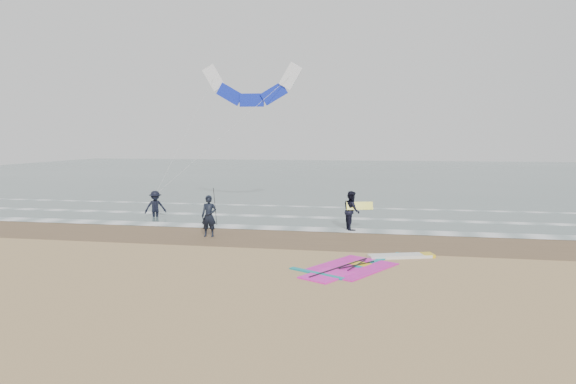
% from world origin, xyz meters
% --- Properties ---
extents(ground, '(120.00, 120.00, 0.00)m').
position_xyz_m(ground, '(0.00, 0.00, 0.00)').
color(ground, tan).
rests_on(ground, ground).
extents(sea_water, '(120.00, 80.00, 0.02)m').
position_xyz_m(sea_water, '(0.00, 48.00, 0.01)').
color(sea_water, '#47605E').
rests_on(sea_water, ground).
extents(wet_sand_band, '(120.00, 5.00, 0.01)m').
position_xyz_m(wet_sand_band, '(0.00, 6.00, 0.00)').
color(wet_sand_band, brown).
rests_on(wet_sand_band, ground).
extents(foam_waterline, '(120.00, 9.15, 0.02)m').
position_xyz_m(foam_waterline, '(0.00, 10.44, 0.03)').
color(foam_waterline, white).
rests_on(foam_waterline, ground).
extents(windsurf_rig, '(5.15, 4.87, 0.12)m').
position_xyz_m(windsurf_rig, '(2.84, 1.50, 0.03)').
color(windsurf_rig, white).
rests_on(windsurf_rig, ground).
extents(person_standing, '(0.72, 0.49, 1.92)m').
position_xyz_m(person_standing, '(-4.47, 5.54, 0.96)').
color(person_standing, black).
rests_on(person_standing, ground).
extents(person_walking, '(0.98, 1.12, 1.94)m').
position_xyz_m(person_walking, '(1.86, 8.49, 0.97)').
color(person_walking, black).
rests_on(person_walking, ground).
extents(person_wading, '(1.40, 1.25, 1.88)m').
position_xyz_m(person_wading, '(-9.44, 10.50, 0.94)').
color(person_wading, black).
rests_on(person_wading, ground).
extents(held_pole, '(0.17, 0.86, 1.82)m').
position_xyz_m(held_pole, '(-4.17, 5.54, 1.41)').
color(held_pole, black).
rests_on(held_pole, ground).
extents(carried_kiteboard, '(1.30, 0.51, 0.39)m').
position_xyz_m(carried_kiteboard, '(2.26, 8.39, 1.23)').
color(carried_kiteboard, yellow).
rests_on(carried_kiteboard, ground).
extents(surf_kite, '(7.73, 5.05, 8.00)m').
position_xyz_m(surf_kite, '(-5.00, 15.39, 7.65)').
color(surf_kite, white).
rests_on(surf_kite, ground).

